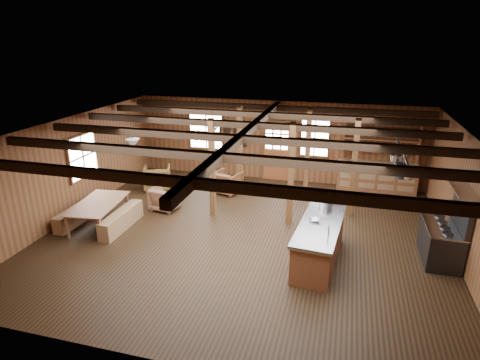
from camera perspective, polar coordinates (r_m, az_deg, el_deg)
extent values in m
cube|color=black|center=(10.48, 0.68, -7.88)|extent=(10.00, 9.00, 0.02)
cube|color=black|center=(9.51, 0.75, 7.35)|extent=(10.00, 9.00, 0.02)
cube|color=brown|center=(12.10, -22.94, 1.57)|extent=(0.02, 9.00, 2.80)
cube|color=brown|center=(10.01, 29.74, -3.15)|extent=(0.02, 9.00, 2.80)
cube|color=brown|center=(14.13, 5.29, 5.53)|extent=(10.00, 0.02, 2.80)
cube|color=brown|center=(6.11, -10.24, -14.99)|extent=(10.00, 0.02, 2.80)
cube|color=black|center=(6.34, -7.12, -0.42)|extent=(9.80, 0.12, 0.18)
cube|color=black|center=(7.68, -2.97, 3.30)|extent=(9.80, 0.12, 0.18)
cube|color=black|center=(9.07, -0.04, 5.90)|extent=(9.80, 0.12, 0.18)
cube|color=black|center=(10.49, 2.12, 7.79)|extent=(9.80, 0.12, 0.18)
cube|color=black|center=(11.93, 3.77, 9.22)|extent=(9.80, 0.12, 0.18)
cube|color=black|center=(13.19, 4.92, 10.20)|extent=(9.80, 0.12, 0.18)
cube|color=black|center=(9.54, 0.75, 6.59)|extent=(0.18, 8.82, 0.18)
cube|color=#462314|center=(11.14, -3.99, 1.66)|extent=(0.15, 0.15, 2.80)
cube|color=#462314|center=(13.10, -0.04, 4.47)|extent=(0.15, 0.15, 2.80)
cube|color=#462314|center=(10.66, 7.27, 0.69)|extent=(0.15, 0.15, 2.80)
cube|color=#462314|center=(12.73, 9.58, 3.73)|extent=(0.15, 0.15, 2.80)
cube|color=#462314|center=(11.53, 15.88, 1.56)|extent=(0.15, 0.15, 2.80)
cube|color=brown|center=(14.31, 5.14, 2.17)|extent=(0.90, 0.06, 1.10)
cube|color=#462314|center=(14.25, 3.30, 4.24)|extent=(0.06, 0.08, 2.10)
cube|color=#462314|center=(14.10, 7.13, 3.95)|extent=(0.06, 0.08, 2.10)
cube|color=#462314|center=(13.92, 5.34, 8.34)|extent=(1.02, 0.08, 0.06)
cube|color=white|center=(14.04, 5.27, 6.06)|extent=(0.84, 0.02, 0.90)
cube|color=white|center=(14.69, -4.83, 6.89)|extent=(1.20, 0.02, 1.20)
cube|color=#462314|center=(14.69, -4.83, 6.89)|extent=(1.32, 0.06, 1.32)
cube|color=white|center=(13.88, 10.59, 5.87)|extent=(0.90, 0.02, 1.20)
cube|color=#462314|center=(13.88, 10.59, 5.87)|extent=(1.02, 0.06, 1.32)
cube|color=white|center=(12.39, -21.51, 3.14)|extent=(0.02, 1.20, 1.20)
cube|color=#462314|center=(12.39, -21.51, 3.14)|extent=(0.14, 1.24, 1.32)
cube|color=silver|center=(14.26, 0.12, 7.40)|extent=(0.50, 0.03, 0.40)
cube|color=black|center=(14.25, 0.10, 7.39)|extent=(0.55, 0.02, 0.45)
cube|color=silver|center=(14.45, -2.20, 7.14)|extent=(0.35, 0.03, 0.45)
cube|color=black|center=(14.44, -2.21, 7.13)|extent=(0.40, 0.02, 0.50)
cube|color=silver|center=(14.38, 0.11, 5.45)|extent=(0.40, 0.03, 0.30)
cube|color=black|center=(14.37, 0.10, 5.44)|extent=(0.45, 0.02, 0.35)
cube|color=brown|center=(13.96, 18.80, 0.28)|extent=(2.50, 0.55, 0.90)
cube|color=olive|center=(13.80, 19.02, 2.13)|extent=(2.55, 0.60, 0.06)
cube|color=brown|center=(13.74, 19.23, 4.08)|extent=(2.30, 0.35, 0.04)
cube|color=brown|center=(13.65, 19.39, 5.49)|extent=(2.30, 0.35, 0.04)
cube|color=brown|center=(13.58, 19.56, 6.92)|extent=(2.30, 0.35, 0.04)
cube|color=brown|center=(13.61, 14.55, 5.94)|extent=(0.04, 0.35, 1.40)
cube|color=brown|center=(13.79, 24.15, 5.02)|extent=(0.04, 0.35, 1.40)
cylinder|color=#2F2F31|center=(10.69, -15.14, 6.77)|extent=(0.02, 0.02, 0.45)
cone|color=silver|center=(10.76, -14.99, 5.09)|extent=(0.36, 0.36, 0.22)
cylinder|color=#2F2F31|center=(11.86, -3.93, 8.64)|extent=(0.02, 0.02, 0.45)
cone|color=silver|center=(11.93, -3.90, 7.10)|extent=(0.36, 0.36, 0.22)
cylinder|color=#2F2F31|center=(9.66, 21.80, 4.54)|extent=(0.04, 3.00, 0.04)
cylinder|color=#2F2F31|center=(8.40, 23.11, 1.60)|extent=(0.01, 0.01, 0.17)
cylinder|color=#B4B6BC|center=(8.44, 22.97, 0.60)|extent=(0.20, 0.20, 0.14)
cylinder|color=#2F2F31|center=(8.68, 22.21, 1.99)|extent=(0.01, 0.01, 0.26)
cylinder|color=#2F2F31|center=(8.74, 22.04, 0.74)|extent=(0.28, 0.28, 0.14)
cylinder|color=#2F2F31|center=(8.98, 22.29, 2.41)|extent=(0.01, 0.01, 0.30)
cylinder|color=#B4B6BC|center=(9.04, 22.12, 1.10)|extent=(0.20, 0.20, 0.14)
cylinder|color=#2F2F31|center=(9.26, 21.97, 3.02)|extent=(0.01, 0.01, 0.27)
cylinder|color=#2F2F31|center=(9.32, 21.81, 1.80)|extent=(0.24, 0.24, 0.14)
cylinder|color=#2F2F31|center=(9.53, 21.47, 3.84)|extent=(0.01, 0.01, 0.17)
cylinder|color=#B4B6BC|center=(9.57, 21.35, 2.94)|extent=(0.24, 0.24, 0.14)
cylinder|color=#2F2F31|center=(9.84, 21.75, 3.97)|extent=(0.01, 0.01, 0.28)
cylinder|color=#2F2F31|center=(9.89, 21.60, 2.81)|extent=(0.19, 0.19, 0.14)
cylinder|color=#2F2F31|center=(10.13, 21.99, 4.41)|extent=(0.01, 0.01, 0.26)
cylinder|color=#B4B6BC|center=(10.18, 21.85, 3.32)|extent=(0.27, 0.27, 0.14)
cylinder|color=#2F2F31|center=(10.41, 21.50, 5.02)|extent=(0.01, 0.01, 0.20)
cylinder|color=#2F2F31|center=(10.45, 21.38, 4.12)|extent=(0.26, 0.26, 0.14)
cylinder|color=#2F2F31|center=(10.71, 21.63, 5.23)|extent=(0.01, 0.01, 0.26)
cylinder|color=#B4B6BC|center=(10.76, 21.49, 4.20)|extent=(0.25, 0.25, 0.14)
cylinder|color=#2F2F31|center=(11.00, 21.37, 5.52)|extent=(0.01, 0.01, 0.30)
cylinder|color=#2F2F31|center=(11.05, 21.23, 4.42)|extent=(0.22, 0.22, 0.14)
cube|color=brown|center=(9.34, 11.16, -8.90)|extent=(1.01, 2.46, 0.86)
cube|color=#B4B6BC|center=(9.13, 11.35, -6.31)|extent=(1.10, 2.57, 0.08)
cylinder|color=#2F2F31|center=(8.59, 11.04, -8.02)|extent=(0.44, 0.44, 0.06)
cylinder|color=#B4B6BC|center=(8.52, 12.46, -7.26)|extent=(0.03, 0.03, 0.30)
cube|color=olive|center=(10.40, 10.22, -7.23)|extent=(0.47, 0.37, 0.38)
cube|color=#2F2F31|center=(10.30, 26.60, -8.04)|extent=(0.74, 1.38, 0.83)
cube|color=#B4B6BC|center=(10.12, 26.97, -5.86)|extent=(0.76, 1.40, 0.04)
cube|color=#2F2F31|center=(10.02, 29.18, -3.44)|extent=(0.12, 1.38, 0.92)
cube|color=#B4B6BC|center=(9.83, 28.95, -0.92)|extent=(0.40, 1.47, 0.05)
imported|color=brown|center=(11.48, -19.21, -4.62)|extent=(1.27, 2.00, 0.66)
cube|color=olive|center=(11.94, -22.15, -4.59)|extent=(0.31, 1.65, 0.45)
cube|color=olive|center=(11.19, -16.51, -5.45)|extent=(0.33, 1.75, 0.48)
imported|color=brown|center=(13.68, -11.69, 0.31)|extent=(1.11, 1.13, 0.79)
imported|color=brown|center=(13.09, -1.76, -0.31)|extent=(0.96, 0.98, 0.73)
imported|color=brown|center=(12.04, -10.54, -2.57)|extent=(0.84, 0.86, 0.69)
cylinder|color=#B4B6BC|center=(9.94, 12.16, -3.31)|extent=(0.31, 0.31, 0.19)
imported|color=silver|center=(9.18, 10.55, -5.63)|extent=(0.30, 0.30, 0.06)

